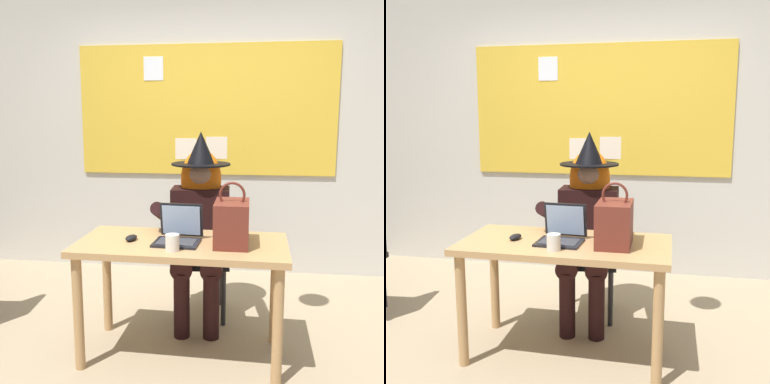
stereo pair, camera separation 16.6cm
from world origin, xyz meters
The scene contains 9 objects.
ground_plane centered at (0.00, 0.00, 0.00)m, with size 24.00×24.00×0.00m, color tan.
wall_back_bulletin centered at (0.00, 1.74, 1.45)m, with size 6.47×1.82×2.88m.
desk_main centered at (0.02, 0.10, 0.63)m, with size 1.28×0.64×0.74m.
chair_at_desk centered at (0.06, 0.77, 0.51)m, with size 0.46×0.46×0.91m.
person_costumed centered at (0.07, 0.64, 0.78)m, with size 0.61×0.69×1.39m.
laptop centered at (0.01, 0.10, 0.79)m, with size 0.28×0.27×0.23m.
computer_mouse centered at (-0.29, 0.08, 0.76)m, with size 0.06×0.10×0.03m, color black.
handbag centered at (0.33, 0.08, 0.87)m, with size 0.20×0.30×0.38m.
coffee_mug centered at (0.00, -0.09, 0.79)m, with size 0.08×0.08×0.10m, color silver.
Camera 1 is at (0.43, -2.44, 1.49)m, focal length 40.98 mm.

